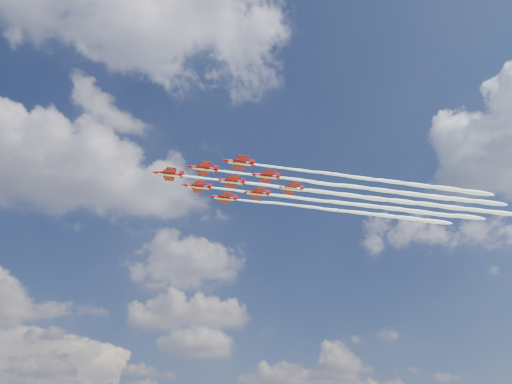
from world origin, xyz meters
TOP-DOWN VIEW (x-y plane):
  - jet_lead at (30.35, -2.58)m, footprint 97.31×8.89m
  - jet_row2_port at (40.31, -9.20)m, footprint 97.31×8.89m
  - jet_row2_starb at (40.79, 3.24)m, footprint 97.31×8.89m
  - jet_row3_port at (50.26, -15.82)m, footprint 97.31×8.89m
  - jet_row3_centre at (50.75, -3.38)m, footprint 97.31×8.89m
  - jet_row3_starb at (51.24, 9.06)m, footprint 97.31×8.89m
  - jet_row4_port at (60.71, -10.00)m, footprint 97.31×8.89m
  - jet_row4_starb at (61.20, 2.44)m, footprint 97.31×8.89m
  - jet_tail at (71.15, -4.18)m, footprint 97.31×8.89m

SIDE VIEW (x-z plane):
  - jet_lead at x=30.35m, z-range 86.09..88.67m
  - jet_row2_port at x=40.31m, z-range 86.09..88.67m
  - jet_row2_starb at x=40.79m, z-range 86.09..88.67m
  - jet_row3_port at x=50.26m, z-range 86.09..88.67m
  - jet_row3_centre at x=50.75m, z-range 86.09..88.67m
  - jet_row3_starb at x=51.24m, z-range 86.09..88.67m
  - jet_row4_port at x=60.71m, z-range 86.09..88.67m
  - jet_row4_starb at x=61.20m, z-range 86.09..88.67m
  - jet_tail at x=71.15m, z-range 86.09..88.67m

